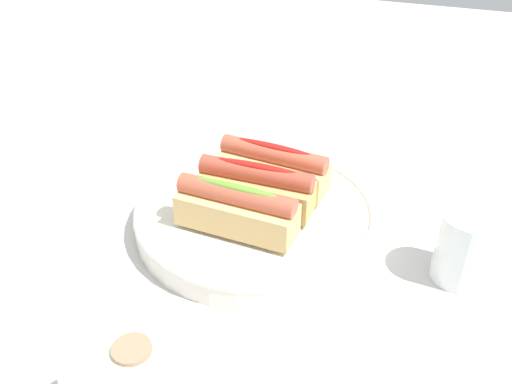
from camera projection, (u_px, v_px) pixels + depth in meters
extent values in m
plane|color=beige|center=(263.00, 234.00, 0.76)|extent=(2.40, 2.40, 0.00)
cylinder|color=silver|center=(256.00, 217.00, 0.76)|extent=(0.32, 0.32, 0.03)
torus|color=silver|center=(256.00, 208.00, 0.75)|extent=(0.32, 0.32, 0.01)
cube|color=#DBB270|center=(273.00, 172.00, 0.78)|extent=(0.15, 0.07, 0.04)
cylinder|color=#BC563D|center=(274.00, 154.00, 0.77)|extent=(0.15, 0.04, 0.03)
ellipsoid|color=red|center=(274.00, 147.00, 0.76)|extent=(0.11, 0.02, 0.01)
cube|color=tan|center=(256.00, 192.00, 0.74)|extent=(0.15, 0.05, 0.04)
cylinder|color=#A84733|center=(256.00, 174.00, 0.72)|extent=(0.15, 0.03, 0.03)
ellipsoid|color=red|center=(256.00, 166.00, 0.72)|extent=(0.11, 0.01, 0.01)
cube|color=#DBB270|center=(237.00, 214.00, 0.70)|extent=(0.15, 0.06, 0.04)
cylinder|color=#BC563D|center=(236.00, 196.00, 0.68)|extent=(0.15, 0.04, 0.03)
ellipsoid|color=olive|center=(236.00, 187.00, 0.68)|extent=(0.11, 0.02, 0.01)
cylinder|color=white|center=(465.00, 247.00, 0.66)|extent=(0.07, 0.07, 0.09)
cylinder|color=silver|center=(463.00, 254.00, 0.67)|extent=(0.06, 0.06, 0.06)
cylinder|color=#997A5B|center=(132.00, 349.00, 0.42)|extent=(0.03, 0.03, 0.00)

